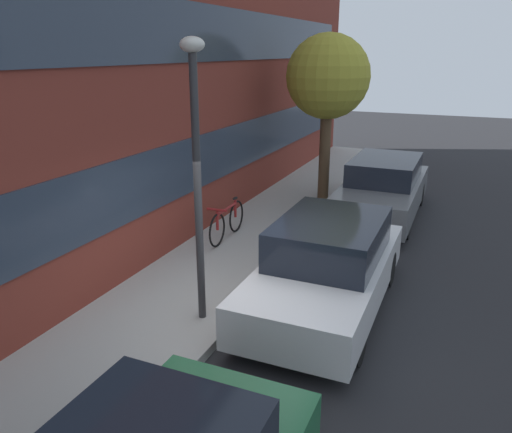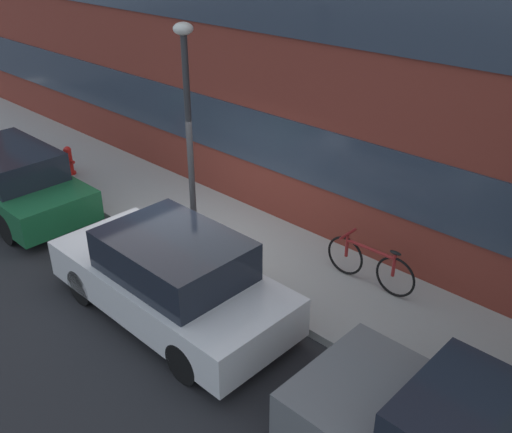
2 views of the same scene
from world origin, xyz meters
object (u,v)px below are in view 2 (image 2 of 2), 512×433
fire_hydrant (69,160)px  bicycle (369,263)px  lamp_post (188,114)px  parked_car_green (10,179)px  parked_car_white (171,277)px

fire_hydrant → bicycle: bicycle is taller
bicycle → lamp_post: (-3.05, -1.10, 2.09)m
parked_car_green → fire_hydrant: bearing=-71.5°
parked_car_white → lamp_post: lamp_post is taller
parked_car_white → bicycle: (1.79, 2.63, -0.17)m
parked_car_green → lamp_post: lamp_post is taller
parked_car_white → fire_hydrant: bearing=-15.6°
parked_car_white → bicycle: 3.19m
parked_car_green → parked_car_white: parked_car_white is taller
parked_car_green → lamp_post: size_ratio=1.12×
parked_car_white → lamp_post: bearing=-50.6°
bicycle → lamp_post: bearing=18.4°
parked_car_green → lamp_post: (4.05, 1.53, 1.93)m
fire_hydrant → parked_car_green: bearing=-71.5°
parked_car_green → bicycle: parked_car_green is taller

